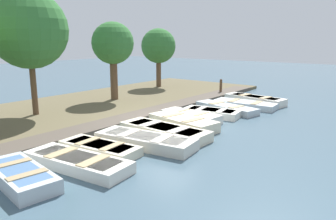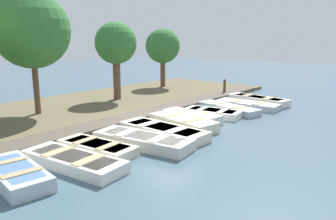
% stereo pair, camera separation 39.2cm
% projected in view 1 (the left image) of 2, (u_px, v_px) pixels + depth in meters
% --- Properties ---
extents(ground_plane, '(80.00, 80.00, 0.00)m').
position_uv_depth(ground_plane, '(166.00, 123.00, 14.00)').
color(ground_plane, '#425B6B').
extents(shore_bank, '(8.00, 24.00, 0.18)m').
position_uv_depth(shore_bank, '(90.00, 107.00, 16.97)').
color(shore_bank, brown).
rests_on(shore_bank, ground_plane).
extents(dock_walkway, '(1.20, 21.76, 0.21)m').
position_uv_depth(dock_walkway, '(139.00, 116.00, 14.91)').
color(dock_walkway, '#51473D').
rests_on(dock_walkway, ground_plane).
extents(rowboat_0, '(2.76, 1.40, 0.40)m').
position_uv_depth(rowboat_0, '(20.00, 176.00, 8.18)').
color(rowboat_0, '#B2BCC1').
rests_on(rowboat_0, ground_plane).
extents(rowboat_1, '(3.40, 1.47, 0.35)m').
position_uv_depth(rowboat_1, '(77.00, 162.00, 9.16)').
color(rowboat_1, silver).
rests_on(rowboat_1, ground_plane).
extents(rowboat_2, '(2.78, 1.27, 0.33)m').
position_uv_depth(rowboat_2, '(100.00, 148.00, 10.35)').
color(rowboat_2, beige).
rests_on(rowboat_2, ground_plane).
extents(rowboat_3, '(3.61, 1.64, 0.40)m').
position_uv_depth(rowboat_3, '(145.00, 141.00, 10.98)').
color(rowboat_3, beige).
rests_on(rowboat_3, ground_plane).
extents(rowboat_4, '(3.59, 1.28, 0.39)m').
position_uv_depth(rowboat_4, '(164.00, 131.00, 12.11)').
color(rowboat_4, beige).
rests_on(rowboat_4, ground_plane).
extents(rowboat_5, '(3.18, 1.66, 0.44)m').
position_uv_depth(rowboat_5, '(183.00, 122.00, 13.28)').
color(rowboat_5, beige).
rests_on(rowboat_5, ground_plane).
extents(rowboat_6, '(2.79, 1.20, 0.41)m').
position_uv_depth(rowboat_6, '(191.00, 116.00, 14.41)').
color(rowboat_6, silver).
rests_on(rowboat_6, ground_plane).
extents(rowboat_7, '(2.75, 1.51, 0.34)m').
position_uv_depth(rowboat_7, '(211.00, 113.00, 15.29)').
color(rowboat_7, silver).
rests_on(rowboat_7, ground_plane).
extents(rowboat_8, '(3.48, 1.69, 0.34)m').
position_uv_depth(rowboat_8, '(226.00, 108.00, 16.34)').
color(rowboat_8, '#B2BCC1').
rests_on(rowboat_8, ground_plane).
extents(rowboat_9, '(3.31, 1.38, 0.33)m').
position_uv_depth(rowboat_9, '(245.00, 104.00, 17.25)').
color(rowboat_9, '#B2BCC1').
rests_on(rowboat_9, ground_plane).
extents(rowboat_10, '(3.51, 1.49, 0.43)m').
position_uv_depth(rowboat_10, '(255.00, 100.00, 18.29)').
color(rowboat_10, silver).
rests_on(rowboat_10, ground_plane).
extents(mooring_post_far, '(0.17, 0.17, 1.04)m').
position_uv_depth(mooring_post_far, '(221.00, 87.00, 20.94)').
color(mooring_post_far, brown).
rests_on(mooring_post_far, ground_plane).
extents(park_tree_left, '(3.36, 3.36, 5.60)m').
position_uv_depth(park_tree_left, '(29.00, 30.00, 14.07)').
color(park_tree_left, brown).
rests_on(park_tree_left, ground_plane).
extents(park_tree_center, '(2.31, 2.31, 4.47)m').
position_uv_depth(park_tree_center, '(113.00, 44.00, 17.95)').
color(park_tree_center, brown).
rests_on(park_tree_center, ground_plane).
extents(park_tree_right, '(2.41, 2.41, 4.27)m').
position_uv_depth(park_tree_right, '(158.00, 46.00, 22.92)').
color(park_tree_right, brown).
rests_on(park_tree_right, ground_plane).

